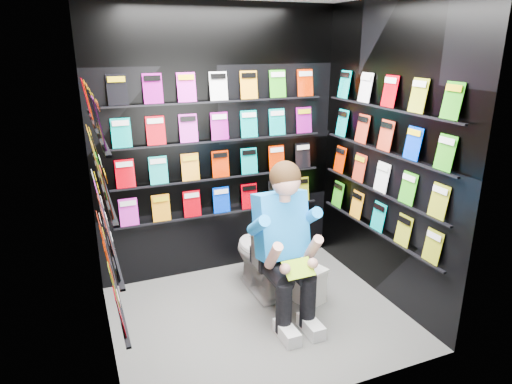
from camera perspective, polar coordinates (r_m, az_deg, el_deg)
name	(u,v)px	position (r m, az deg, el deg)	size (l,w,h in m)	color
floor	(259,317)	(4.07, 0.35, -15.32)	(2.40, 2.40, 0.00)	#61615F
wall_back	(219,145)	(4.43, -4.65, 5.85)	(2.40, 0.04, 2.60)	black
wall_front	(326,215)	(2.67, 8.73, -2.84)	(2.40, 0.04, 2.60)	black
wall_left	(95,190)	(3.26, -19.43, 0.28)	(0.04, 2.00, 2.60)	black
wall_right	(387,157)	(4.12, 16.03, 4.23)	(0.04, 2.00, 2.60)	black
comics_back	(220,145)	(4.40, -4.53, 5.84)	(2.10, 0.06, 1.37)	red
comics_left	(100,188)	(3.26, -18.92, 0.42)	(0.06, 1.70, 1.37)	red
comics_right	(384,157)	(4.10, 15.71, 4.27)	(0.06, 1.70, 1.37)	red
toilet	(262,254)	(4.28, 0.71, -7.82)	(0.42, 0.75, 0.73)	white
longbox	(302,283)	(4.28, 5.81, -11.21)	(0.22, 0.40, 0.30)	silver
longbox_lid	(303,266)	(4.20, 5.88, -9.22)	(0.24, 0.42, 0.03)	silver
reader	(280,226)	(3.78, 2.99, -4.28)	(0.56, 0.82, 1.52)	blue
held_comic	(299,268)	(3.59, 5.34, -9.50)	(0.24, 0.01, 0.17)	green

